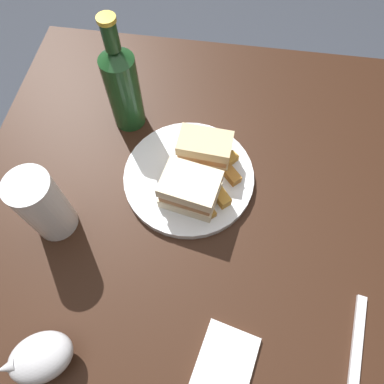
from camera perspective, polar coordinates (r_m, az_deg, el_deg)
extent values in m
plane|color=#333842|center=(1.42, 0.28, -16.20)|extent=(6.00, 6.00, 0.00)
cube|color=black|center=(1.06, 0.37, -12.36)|extent=(1.02, 0.94, 0.75)
cylinder|color=white|center=(0.74, -0.51, 2.48)|extent=(0.27, 0.27, 0.02)
cube|color=beige|center=(0.69, -0.29, -0.46)|extent=(0.10, 0.12, 0.03)
cube|color=#B27A4C|center=(0.67, -0.29, 0.40)|extent=(0.09, 0.11, 0.02)
cube|color=beige|center=(0.65, -0.30, 1.32)|extent=(0.10, 0.12, 0.03)
cube|color=#CCB284|center=(0.74, 2.19, 5.94)|extent=(0.07, 0.11, 0.02)
cube|color=#B27A4C|center=(0.72, 2.25, 6.88)|extent=(0.07, 0.10, 0.02)
cube|color=#CCB284|center=(0.70, 2.32, 7.86)|extent=(0.07, 0.11, 0.02)
cube|color=#AD702D|center=(0.72, 6.29, 2.84)|extent=(0.05, 0.05, 0.02)
cube|color=#B77F33|center=(0.69, 2.17, -2.22)|extent=(0.05, 0.05, 0.01)
cube|color=gold|center=(0.74, 5.72, 4.98)|extent=(0.05, 0.05, 0.02)
cube|color=gold|center=(0.69, 4.67, -0.72)|extent=(0.05, 0.04, 0.02)
cube|color=gold|center=(0.71, 2.54, 1.77)|extent=(0.05, 0.05, 0.02)
cube|color=gold|center=(0.70, 2.81, 0.18)|extent=(0.03, 0.06, 0.02)
cylinder|color=white|center=(0.68, -22.91, -2.03)|extent=(0.08, 0.08, 0.16)
cylinder|color=#C67014|center=(0.71, -21.94, -3.22)|extent=(0.07, 0.07, 0.09)
cylinder|color=#B7B7BC|center=(0.68, -22.24, -23.59)|extent=(0.04, 0.04, 0.02)
ellipsoid|color=#B7B7BC|center=(0.65, -23.24, -23.35)|extent=(0.11, 0.12, 0.05)
ellipsoid|color=#381E0F|center=(0.65, -23.45, -23.29)|extent=(0.09, 0.10, 0.02)
cone|color=#B7B7BC|center=(0.66, -27.80, -23.84)|extent=(0.03, 0.04, 0.02)
cylinder|color=#19421E|center=(0.78, -10.93, 15.48)|extent=(0.07, 0.07, 0.18)
cone|color=#19421E|center=(0.71, -12.39, 20.92)|extent=(0.07, 0.07, 0.02)
cylinder|color=#19421E|center=(0.68, -13.09, 23.41)|extent=(0.03, 0.03, 0.06)
cylinder|color=gold|center=(0.66, -13.72, 25.54)|extent=(0.03, 0.03, 0.01)
cube|color=white|center=(0.65, 5.44, -25.65)|extent=(0.13, 0.11, 0.01)
cube|color=silver|center=(0.70, 25.07, -21.96)|extent=(0.18, 0.05, 0.01)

